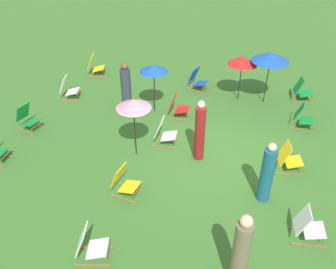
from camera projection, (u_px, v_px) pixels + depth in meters
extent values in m
plane|color=#386B28|center=(208.00, 156.00, 10.58)|extent=(40.00, 40.00, 0.00)
cube|color=olive|center=(25.00, 131.00, 11.57)|extent=(0.22, 0.75, 0.04)
cube|color=olive|center=(36.00, 125.00, 11.88)|extent=(0.22, 0.75, 0.04)
cube|color=#148C38|center=(31.00, 122.00, 11.54)|extent=(0.57, 0.54, 0.13)
cube|color=#148C38|center=(23.00, 112.00, 11.50)|extent=(0.53, 0.36, 0.57)
cylinder|color=olive|center=(36.00, 126.00, 11.49)|extent=(0.43, 0.14, 0.03)
cube|color=olive|center=(308.00, 245.00, 7.97)|extent=(0.15, 0.76, 0.04)
cube|color=olive|center=(305.00, 230.00, 8.33)|extent=(0.15, 0.76, 0.04)
cube|color=white|center=(314.00, 230.00, 7.99)|extent=(0.54, 0.50, 0.13)
cube|color=white|center=(302.00, 220.00, 7.87)|extent=(0.51, 0.32, 0.57)
cylinder|color=olive|center=(323.00, 233.00, 8.01)|extent=(0.44, 0.09, 0.03)
cube|color=olive|center=(96.00, 76.00, 14.78)|extent=(0.23, 0.74, 0.04)
cube|color=olive|center=(98.00, 72.00, 15.14)|extent=(0.23, 0.74, 0.04)
cube|color=yellow|center=(99.00, 68.00, 14.81)|extent=(0.58, 0.54, 0.13)
cube|color=yellow|center=(91.00, 62.00, 14.66)|extent=(0.53, 0.36, 0.57)
cylinder|color=olive|center=(104.00, 70.00, 14.85)|extent=(0.43, 0.14, 0.03)
cube|color=olive|center=(302.00, 130.00, 11.63)|extent=(0.10, 0.76, 0.04)
cube|color=olive|center=(303.00, 123.00, 11.96)|extent=(0.10, 0.76, 0.04)
cube|color=#148C38|center=(307.00, 120.00, 11.62)|extent=(0.52, 0.47, 0.13)
cube|color=#148C38|center=(299.00, 111.00, 11.55)|extent=(0.50, 0.29, 0.57)
cylinder|color=olive|center=(313.00, 124.00, 11.60)|extent=(0.44, 0.07, 0.03)
cube|color=olive|center=(165.00, 147.00, 10.91)|extent=(0.13, 0.76, 0.04)
cube|color=olive|center=(167.00, 138.00, 11.26)|extent=(0.13, 0.76, 0.04)
cube|color=white|center=(169.00, 136.00, 10.93)|extent=(0.53, 0.49, 0.13)
cube|color=white|center=(159.00, 127.00, 10.81)|extent=(0.51, 0.30, 0.57)
cylinder|color=olive|center=(176.00, 138.00, 10.94)|extent=(0.44, 0.08, 0.03)
cube|color=olive|center=(2.00, 155.00, 10.58)|extent=(0.08, 0.76, 0.04)
cylinder|color=olive|center=(5.00, 156.00, 10.24)|extent=(0.44, 0.05, 0.03)
cube|color=olive|center=(92.00, 265.00, 7.56)|extent=(0.24, 0.74, 0.04)
cube|color=olive|center=(96.00, 247.00, 7.93)|extent=(0.24, 0.74, 0.04)
cube|color=white|center=(98.00, 248.00, 7.60)|extent=(0.58, 0.55, 0.13)
cube|color=white|center=(81.00, 239.00, 7.44)|extent=(0.53, 0.37, 0.57)
cylinder|color=olive|center=(108.00, 251.00, 7.64)|extent=(0.43, 0.15, 0.03)
cube|color=olive|center=(302.00, 102.00, 13.07)|extent=(0.16, 0.76, 0.04)
cube|color=olive|center=(300.00, 96.00, 13.43)|extent=(0.16, 0.76, 0.04)
cube|color=#148C38|center=(306.00, 93.00, 13.10)|extent=(0.55, 0.51, 0.13)
cube|color=#148C38|center=(299.00, 86.00, 12.97)|extent=(0.52, 0.33, 0.57)
cylinder|color=olive|center=(311.00, 95.00, 13.12)|extent=(0.44, 0.10, 0.03)
cube|color=olive|center=(69.00, 100.00, 13.18)|extent=(0.22, 0.75, 0.04)
cube|color=olive|center=(73.00, 95.00, 13.54)|extent=(0.22, 0.75, 0.04)
cube|color=white|center=(73.00, 91.00, 13.21)|extent=(0.57, 0.54, 0.13)
cube|color=white|center=(63.00, 84.00, 13.06)|extent=(0.53, 0.35, 0.57)
cylinder|color=olive|center=(78.00, 93.00, 13.24)|extent=(0.43, 0.13, 0.03)
cube|color=olive|center=(195.00, 91.00, 13.78)|extent=(0.25, 0.74, 0.04)
cube|color=olive|center=(201.00, 86.00, 14.08)|extent=(0.25, 0.74, 0.04)
cube|color=#1947B7|center=(201.00, 83.00, 13.74)|extent=(0.58, 0.55, 0.13)
cube|color=#1947B7|center=(194.00, 74.00, 13.72)|extent=(0.53, 0.38, 0.57)
cylinder|color=olive|center=(205.00, 86.00, 13.69)|extent=(0.43, 0.15, 0.03)
cube|color=olive|center=(290.00, 174.00, 9.90)|extent=(0.24, 0.74, 0.04)
cube|color=olive|center=(286.00, 164.00, 10.26)|extent=(0.24, 0.74, 0.04)
cube|color=yellow|center=(294.00, 162.00, 9.93)|extent=(0.58, 0.54, 0.13)
cube|color=yellow|center=(284.00, 153.00, 9.78)|extent=(0.53, 0.37, 0.57)
cylinder|color=olive|center=(300.00, 164.00, 9.97)|extent=(0.43, 0.14, 0.03)
cube|color=olive|center=(178.00, 119.00, 12.17)|extent=(0.11, 0.76, 0.04)
cube|color=olive|center=(180.00, 112.00, 12.52)|extent=(0.11, 0.76, 0.04)
cube|color=red|center=(182.00, 109.00, 12.19)|extent=(0.52, 0.48, 0.13)
cube|color=red|center=(173.00, 101.00, 12.07)|extent=(0.50, 0.29, 0.57)
cylinder|color=olive|center=(188.00, 112.00, 12.19)|extent=(0.44, 0.07, 0.03)
cube|color=olive|center=(122.00, 199.00, 9.14)|extent=(0.13, 0.76, 0.04)
cube|color=olive|center=(131.00, 187.00, 9.47)|extent=(0.13, 0.76, 0.04)
cube|color=yellow|center=(130.00, 187.00, 9.12)|extent=(0.53, 0.49, 0.13)
cube|color=yellow|center=(118.00, 175.00, 9.07)|extent=(0.51, 0.31, 0.57)
cylinder|color=olive|center=(137.00, 191.00, 9.10)|extent=(0.44, 0.08, 0.03)
cylinder|color=black|center=(240.00, 79.00, 12.87)|extent=(0.03, 0.03, 1.60)
cone|color=red|center=(243.00, 60.00, 12.48)|extent=(1.02, 1.02, 0.30)
cylinder|color=black|center=(267.00, 79.00, 12.61)|extent=(0.03, 0.03, 1.83)
cone|color=#194CB2|center=(271.00, 57.00, 12.16)|extent=(1.25, 1.25, 0.31)
cylinder|color=black|center=(135.00, 128.00, 10.16)|extent=(0.03, 0.03, 1.75)
cone|color=pink|center=(133.00, 104.00, 9.72)|extent=(0.95, 0.95, 0.25)
cylinder|color=black|center=(154.00, 89.00, 12.14)|extent=(0.03, 0.03, 1.67)
cone|color=#194CB2|center=(154.00, 68.00, 11.71)|extent=(0.91, 0.91, 0.22)
cylinder|color=maroon|center=(200.00, 134.00, 10.05)|extent=(0.36, 0.36, 1.65)
sphere|color=beige|center=(201.00, 105.00, 9.53)|extent=(0.20, 0.20, 0.20)
cylinder|color=#72664C|center=(240.00, 256.00, 6.77)|extent=(0.39, 0.39, 1.67)
sphere|color=beige|center=(246.00, 221.00, 6.23)|extent=(0.23, 0.23, 0.23)
cylinder|color=#195972|center=(267.00, 175.00, 8.75)|extent=(0.45, 0.45, 1.49)
sphere|color=beige|center=(272.00, 147.00, 8.27)|extent=(0.20, 0.20, 0.20)
cylinder|color=#333847|center=(126.00, 92.00, 12.07)|extent=(0.35, 0.35, 1.60)
sphere|color=brown|center=(124.00, 66.00, 11.55)|extent=(0.24, 0.24, 0.24)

